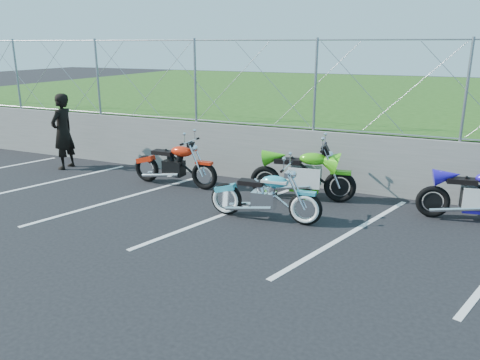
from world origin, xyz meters
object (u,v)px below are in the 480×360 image
at_px(cruiser_turquoise, 266,198).
at_px(person_standing, 63,132).
at_px(naked_orange, 176,166).
at_px(sportbike_blue, 478,197).
at_px(sportbike_green, 304,176).

xyz_separation_m(cruiser_turquoise, person_standing, (-6.17, 1.36, 0.55)).
relative_size(naked_orange, sportbike_blue, 1.05).
bearing_deg(cruiser_turquoise, person_standing, 164.27).
height_order(cruiser_turquoise, naked_orange, naked_orange).
bearing_deg(cruiser_turquoise, naked_orange, 152.64).
relative_size(sportbike_green, person_standing, 1.14).
bearing_deg(person_standing, sportbike_blue, 86.25).
height_order(cruiser_turquoise, person_standing, person_standing).
height_order(cruiser_turquoise, sportbike_green, sportbike_green).
relative_size(naked_orange, person_standing, 1.12).
bearing_deg(naked_orange, cruiser_turquoise, -23.96).
bearing_deg(person_standing, sportbike_green, 86.14).
xyz_separation_m(naked_orange, person_standing, (-3.48, 0.16, 0.51)).
distance_m(sportbike_green, sportbike_blue, 3.30).
bearing_deg(sportbike_blue, sportbike_green, 172.37).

